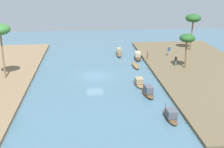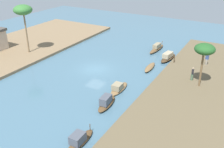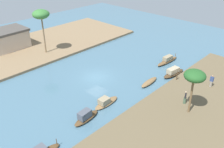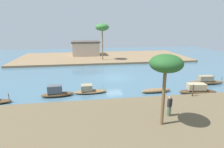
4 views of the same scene
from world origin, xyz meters
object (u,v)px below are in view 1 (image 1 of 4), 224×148
(sampan_midstream, at_px, (135,65))
(palm_tree_left_far, at_px, (193,19))
(person_by_mooring, at_px, (169,51))
(palm_tree_right_tall, at_px, (0,30))
(palm_tree_left_near, at_px, (187,39))
(mooring_post, at_px, (147,55))
(sampan_downstream_large, at_px, (148,92))
(sampan_open_hull, at_px, (138,56))
(sampan_with_red_awning, at_px, (139,82))
(sampan_upstream_small, at_px, (170,115))
(sampan_with_tall_canopy, at_px, (119,52))
(person_on_near_bank, at_px, (176,61))

(sampan_midstream, bearing_deg, palm_tree_left_far, -59.60)
(person_by_mooring, xyz_separation_m, palm_tree_right_tall, (-9.06, 26.30, 5.95))
(palm_tree_left_near, xyz_separation_m, palm_tree_right_tall, (-1.94, 26.78, 2.13))
(mooring_post, bearing_deg, palm_tree_right_tall, 108.83)
(sampan_downstream_large, bearing_deg, palm_tree_left_near, -46.12)
(sampan_downstream_large, xyz_separation_m, palm_tree_left_near, (8.96, -7.80, 4.58))
(sampan_midstream, relative_size, palm_tree_left_near, 0.69)
(person_by_mooring, height_order, palm_tree_right_tall, palm_tree_right_tall)
(sampan_downstream_large, height_order, sampan_open_hull, sampan_downstream_large)
(sampan_downstream_large, distance_m, palm_tree_right_tall, 21.31)
(sampan_open_hull, bearing_deg, palm_tree_left_far, -64.02)
(sampan_midstream, distance_m, palm_tree_right_tall, 21.09)
(sampan_with_red_awning, distance_m, sampan_upstream_small, 10.04)
(sampan_with_tall_canopy, bearing_deg, palm_tree_left_near, -134.31)
(sampan_midstream, height_order, sampan_with_red_awning, sampan_with_red_awning)
(sampan_downstream_large, height_order, palm_tree_right_tall, palm_tree_right_tall)
(sampan_downstream_large, bearing_deg, palm_tree_left_far, -37.75)
(sampan_upstream_small, distance_m, palm_tree_left_far, 29.06)
(sampan_open_hull, height_order, mooring_post, mooring_post)
(sampan_with_red_awning, height_order, mooring_post, mooring_post)
(sampan_downstream_large, distance_m, sampan_with_red_awning, 3.66)
(sampan_with_red_awning, xyz_separation_m, sampan_open_hull, (12.38, -2.10, 0.11))
(sampan_midstream, relative_size, sampan_with_red_awning, 0.98)
(palm_tree_left_far, bearing_deg, sampan_downstream_large, 147.33)
(sampan_downstream_large, bearing_deg, sampan_midstream, -7.18)
(sampan_downstream_large, relative_size, person_by_mooring, 2.07)
(person_by_mooring, distance_m, palm_tree_left_far, 8.24)
(sampan_upstream_small, bearing_deg, palm_tree_left_near, -25.12)
(mooring_post, height_order, palm_tree_left_near, palm_tree_left_near)
(sampan_midstream, bearing_deg, mooring_post, -44.25)
(person_on_near_bank, xyz_separation_m, mooring_post, (4.42, 3.65, -0.13))
(person_on_near_bank, bearing_deg, palm_tree_right_tall, 74.48)
(person_on_near_bank, relative_size, mooring_post, 1.37)
(person_by_mooring, distance_m, mooring_post, 4.58)
(palm_tree_right_tall, bearing_deg, person_on_near_bank, -83.16)
(sampan_with_red_awning, relative_size, palm_tree_left_far, 0.55)
(sampan_upstream_small, bearing_deg, sampan_with_red_awning, 7.40)
(person_by_mooring, relative_size, palm_tree_left_far, 0.25)
(palm_tree_right_tall, bearing_deg, mooring_post, -71.17)
(sampan_midstream, xyz_separation_m, palm_tree_left_near, (-2.55, -7.37, 4.82))
(sampan_upstream_small, height_order, sampan_open_hull, sampan_open_hull)
(sampan_open_hull, relative_size, palm_tree_right_tall, 0.58)
(sampan_with_tall_canopy, bearing_deg, palm_tree_right_tall, 128.29)
(person_on_near_bank, xyz_separation_m, palm_tree_left_near, (-1.14, -1.12, 3.89))
(sampan_with_tall_canopy, bearing_deg, person_by_mooring, -105.79)
(palm_tree_left_near, xyz_separation_m, palm_tree_left_far, (10.71, -4.82, 1.37))
(palm_tree_left_near, bearing_deg, person_by_mooring, 3.84)
(sampan_midstream, relative_size, sampan_open_hull, 0.85)
(mooring_post, bearing_deg, palm_tree_left_far, -61.75)
(person_by_mooring, height_order, palm_tree_left_far, palm_tree_left_far)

